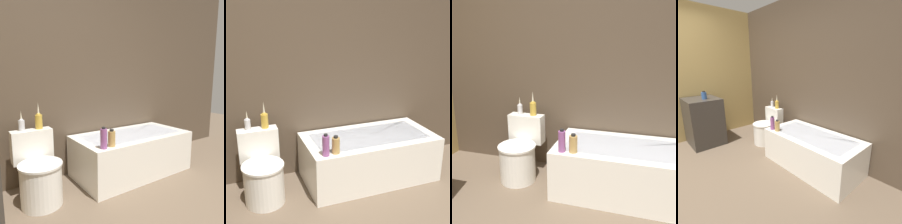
# 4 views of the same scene
# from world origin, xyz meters

# --- Properties ---
(wall_back_tiled) EXTENTS (6.40, 0.06, 2.60)m
(wall_back_tiled) POSITION_xyz_m (0.00, 2.11, 1.30)
(wall_back_tiled) COLOR brown
(wall_back_tiled) RESTS_ON ground_plane
(bathtub) EXTENTS (1.42, 0.73, 0.50)m
(bathtub) POSITION_xyz_m (0.84, 1.69, 0.25)
(bathtub) COLOR white
(bathtub) RESTS_ON ground
(toilet) EXTENTS (0.40, 0.54, 0.67)m
(toilet) POSITION_xyz_m (-0.31, 1.68, 0.28)
(toilet) COLOR white
(toilet) RESTS_ON ground
(vase_gold) EXTENTS (0.06, 0.06, 0.20)m
(vase_gold) POSITION_xyz_m (-0.40, 1.90, 0.74)
(vase_gold) COLOR silver
(vase_gold) RESTS_ON toilet
(vase_silver) EXTENTS (0.07, 0.07, 0.27)m
(vase_silver) POSITION_xyz_m (-0.23, 1.89, 0.76)
(vase_silver) COLOR gold
(vase_silver) RESTS_ON toilet
(shampoo_bottle_tall) EXTENTS (0.07, 0.07, 0.22)m
(shampoo_bottle_tall) POSITION_xyz_m (0.25, 1.41, 0.60)
(shampoo_bottle_tall) COLOR #8C4C8C
(shampoo_bottle_tall) RESTS_ON bathtub
(shampoo_bottle_short) EXTENTS (0.08, 0.08, 0.18)m
(shampoo_bottle_short) POSITION_xyz_m (0.36, 1.42, 0.58)
(shampoo_bottle_short) COLOR tan
(shampoo_bottle_short) RESTS_ON bathtub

